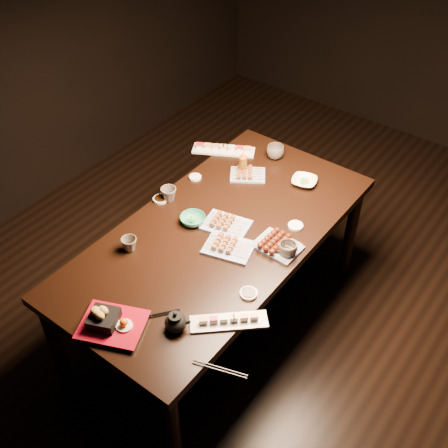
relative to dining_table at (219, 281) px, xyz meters
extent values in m
plane|color=black|center=(0.17, 0.20, -0.38)|extent=(5.00, 5.00, 0.00)
cube|color=black|center=(0.00, 0.00, 0.00)|extent=(1.35, 1.98, 0.75)
imported|color=#2E8C6E|center=(-0.15, -0.02, 0.40)|extent=(0.16, 0.16, 0.04)
imported|color=white|center=(0.14, 0.62, 0.39)|extent=(0.17, 0.17, 0.03)
imported|color=#51483E|center=(-0.27, -0.37, 0.41)|extent=(0.10, 0.10, 0.07)
imported|color=#51483E|center=(0.37, 0.07, 0.41)|extent=(0.12, 0.12, 0.07)
imported|color=#51483E|center=(-0.38, 0.04, 0.42)|extent=(0.12, 0.12, 0.08)
imported|color=#51483E|center=(-0.13, 0.74, 0.42)|extent=(0.11, 0.11, 0.08)
cylinder|color=#643C0D|center=(-0.20, 0.49, 0.45)|extent=(0.05, 0.05, 0.15)
cylinder|color=white|center=(-0.41, 0.01, 0.38)|extent=(0.10, 0.10, 0.01)
cylinder|color=white|center=(0.30, 0.28, 0.38)|extent=(0.11, 0.11, 0.01)
cylinder|color=white|center=(0.37, -0.25, 0.38)|extent=(0.08, 0.08, 0.01)
cylinder|color=white|center=(-0.39, 0.29, 0.38)|extent=(0.10, 0.10, 0.01)
camera|label=1|loc=(1.32, -1.69, 2.33)|focal=45.00mm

